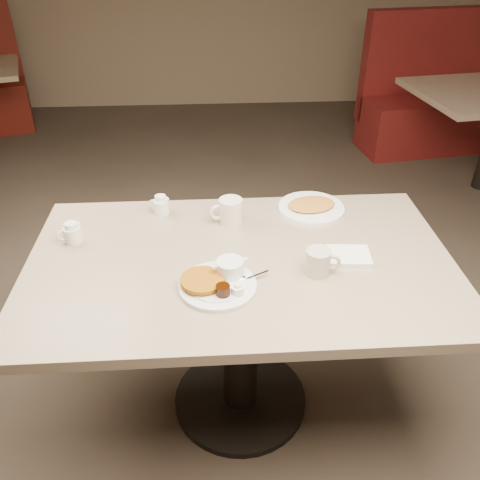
{
  "coord_description": "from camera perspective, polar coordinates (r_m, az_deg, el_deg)",
  "views": [
    {
      "loc": [
        -0.09,
        -1.44,
        1.78
      ],
      "look_at": [
        0.0,
        0.02,
        0.82
      ],
      "focal_mm": 37.77,
      "sensor_mm": 36.0,
      "label": 1
    }
  ],
  "objects": [
    {
      "name": "main_plate",
      "position": [
        1.65,
        -2.48,
        -4.6
      ],
      "size": [
        0.34,
        0.33,
        0.07
      ],
      "color": "white",
      "rests_on": "diner_table"
    },
    {
      "name": "coffee_mug_near",
      "position": [
        1.71,
        8.9,
        -2.43
      ],
      "size": [
        0.12,
        0.09,
        0.09
      ],
      "color": "beige",
      "rests_on": "diner_table"
    },
    {
      "name": "creamer_right",
      "position": [
        2.06,
        -8.93,
        3.89
      ],
      "size": [
        0.09,
        0.07,
        0.08
      ],
      "color": "white",
      "rests_on": "diner_table"
    },
    {
      "name": "booth_back_right",
      "position": [
        4.73,
        21.62,
        14.2
      ],
      "size": [
        1.44,
        1.63,
        1.12
      ],
      "color": "maroon",
      "rests_on": "ground"
    },
    {
      "name": "napkin",
      "position": [
        1.82,
        12.15,
        -1.78
      ],
      "size": [
        0.16,
        0.13,
        0.02
      ],
      "color": "white",
      "rests_on": "diner_table"
    },
    {
      "name": "hash_plate",
      "position": [
        2.09,
        8.05,
        3.74
      ],
      "size": [
        0.32,
        0.32,
        0.04
      ],
      "color": "white",
      "rests_on": "diner_table"
    },
    {
      "name": "room",
      "position": [
        1.49,
        0.05,
        18.48
      ],
      "size": [
        7.04,
        8.04,
        2.84
      ],
      "color": "#4C3F33",
      "rests_on": "ground"
    },
    {
      "name": "coffee_mug_far",
      "position": [
        1.96,
        -1.16,
        3.29
      ],
      "size": [
        0.14,
        0.1,
        0.1
      ],
      "color": "white",
      "rests_on": "diner_table"
    },
    {
      "name": "creamer_left",
      "position": [
        1.95,
        -18.47,
        0.73
      ],
      "size": [
        0.09,
        0.06,
        0.08
      ],
      "color": "white",
      "rests_on": "diner_table"
    },
    {
      "name": "diner_table",
      "position": [
        1.88,
        0.04,
        -6.46
      ],
      "size": [
        1.5,
        0.9,
        0.75
      ],
      "color": "tan",
      "rests_on": "ground"
    }
  ]
}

